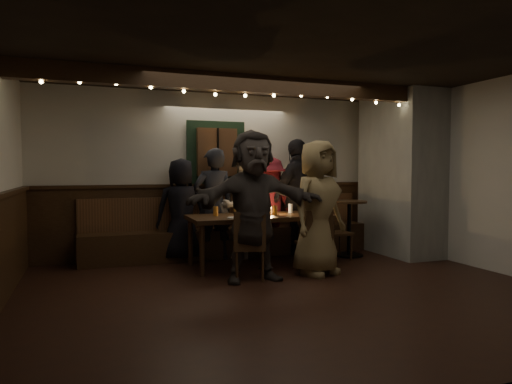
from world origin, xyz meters
name	(u,v)px	position (x,y,z in m)	size (l,w,h in m)	color
room	(316,190)	(1.07, 1.42, 1.07)	(6.02, 5.01, 2.62)	black
dining_table	(261,219)	(0.17, 1.40, 0.67)	(2.04, 0.88, 0.89)	black
chair_near_left	(250,242)	(-0.27, 0.62, 0.49)	(0.50, 0.50, 0.87)	black
chair_near_right	(316,238)	(0.68, 0.67, 0.48)	(0.40, 0.40, 0.86)	black
chair_end	(332,228)	(1.35, 1.43, 0.49)	(0.40, 0.40, 0.87)	black
high_top	(349,221)	(1.76, 1.61, 0.56)	(0.55, 0.55, 0.88)	black
person_a	(182,210)	(-0.82, 2.13, 0.77)	(0.76, 0.49, 1.55)	black
person_b	(214,204)	(-0.34, 2.07, 0.85)	(0.62, 0.41, 1.70)	black
person_c	(243,207)	(0.12, 2.03, 0.79)	(0.77, 0.60, 1.59)	beige
person_d	(269,206)	(0.60, 2.14, 0.79)	(1.02, 0.58, 1.57)	maroon
person_e	(298,196)	(1.10, 2.10, 0.94)	(1.10, 0.46, 1.88)	black
person_f	(253,205)	(-0.22, 0.63, 0.94)	(1.74, 0.56, 1.88)	#39322E
person_g	(318,208)	(0.69, 0.65, 0.88)	(0.86, 0.56, 1.76)	olive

